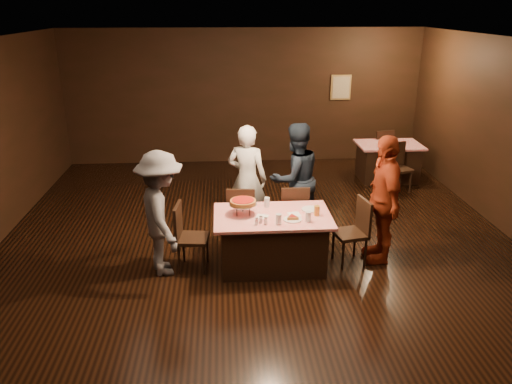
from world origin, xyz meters
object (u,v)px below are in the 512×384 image
(glass_front_right, at_px, (308,217))
(chair_end_left, at_px, (193,237))
(diner_navy_hoodie, at_px, (295,179))
(glass_front_left, at_px, (279,219))
(chair_far_left, at_px, (241,214))
(diner_white_jacket, at_px, (247,179))
(diner_red_shirt, at_px, (383,199))
(glass_amber, at_px, (317,211))
(chair_back_far, at_px, (379,150))
(main_table, at_px, (272,240))
(pizza_stand, at_px, (243,202))
(chair_back_near, at_px, (399,168))
(plate_empty, at_px, (310,209))
(back_table, at_px, (388,162))
(glass_back, at_px, (267,202))
(chair_far_right, at_px, (293,213))
(chair_end_right, at_px, (350,232))
(diner_grey_knit, at_px, (161,214))

(glass_front_right, bearing_deg, chair_end_left, 170.84)
(diner_navy_hoodie, distance_m, glass_front_left, 1.49)
(chair_far_left, xyz_separation_m, diner_white_jacket, (0.12, 0.48, 0.40))
(diner_red_shirt, bearing_deg, glass_amber, -79.32)
(chair_far_left, relative_size, chair_back_far, 1.00)
(main_table, bearing_deg, diner_red_shirt, 3.57)
(pizza_stand, bearing_deg, main_table, -7.13)
(diner_navy_hoodie, bearing_deg, chair_back_near, -167.87)
(plate_empty, xyz_separation_m, glass_amber, (0.05, -0.20, 0.06))
(diner_white_jacket, height_order, pizza_stand, diner_white_jacket)
(plate_empty, height_order, glass_front_left, glass_front_left)
(chair_far_left, bearing_deg, chair_back_near, -142.19)
(back_table, height_order, chair_end_left, chair_end_left)
(back_table, xyz_separation_m, diner_red_shirt, (-1.21, -3.41, 0.54))
(back_table, bearing_deg, pizza_stand, -132.54)
(chair_back_near, relative_size, glass_back, 6.79)
(chair_end_left, xyz_separation_m, glass_amber, (1.70, -0.05, 0.37))
(diner_white_jacket, relative_size, plate_empty, 6.99)
(chair_far_right, xyz_separation_m, diner_white_jacket, (-0.68, 0.48, 0.40))
(back_table, bearing_deg, diner_navy_hoodie, -134.08)
(chair_end_right, xyz_separation_m, chair_back_far, (1.68, 4.11, 0.00))
(diner_grey_knit, bearing_deg, glass_front_left, -116.54)
(chair_far_right, distance_m, chair_end_left, 1.68)
(main_table, height_order, chair_far_right, chair_far_right)
(chair_far_left, height_order, glass_back, chair_far_left)
(glass_front_right, xyz_separation_m, glass_amber, (0.15, 0.20, 0.00))
(diner_navy_hoodie, xyz_separation_m, glass_back, (-0.52, -0.83, -0.05))
(chair_far_right, height_order, glass_front_right, chair_far_right)
(chair_end_right, bearing_deg, diner_navy_hoodie, -161.88)
(chair_end_left, distance_m, chair_back_far, 5.65)
(diner_red_shirt, bearing_deg, glass_front_right, -70.70)
(chair_back_near, xyz_separation_m, diner_white_jacket, (-3.06, -1.58, 0.40))
(main_table, bearing_deg, diner_navy_hoodie, 67.42)
(chair_back_near, relative_size, diner_white_jacket, 0.54)
(chair_back_far, bearing_deg, chair_end_right, 55.28)
(diner_white_jacket, xyz_separation_m, plate_empty, (0.83, -1.08, -0.10))
(chair_back_far, relative_size, pizza_stand, 2.50)
(chair_back_near, relative_size, chair_back_far, 1.00)
(chair_end_left, height_order, chair_end_right, same)
(chair_end_right, relative_size, chair_back_near, 1.00)
(glass_amber, bearing_deg, diner_navy_hoodie, 96.27)
(chair_back_far, relative_size, glass_amber, 6.79)
(chair_back_near, height_order, diner_white_jacket, diner_white_jacket)
(glass_front_left, height_order, glass_front_right, same)
(main_table, distance_m, chair_end_left, 1.10)
(glass_front_left, bearing_deg, diner_red_shirt, 14.71)
(diner_white_jacket, bearing_deg, chair_far_right, 164.80)
(chair_end_left, relative_size, chair_back_near, 1.00)
(chair_back_near, bearing_deg, chair_end_left, -157.74)
(glass_front_right, bearing_deg, glass_front_left, -172.87)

